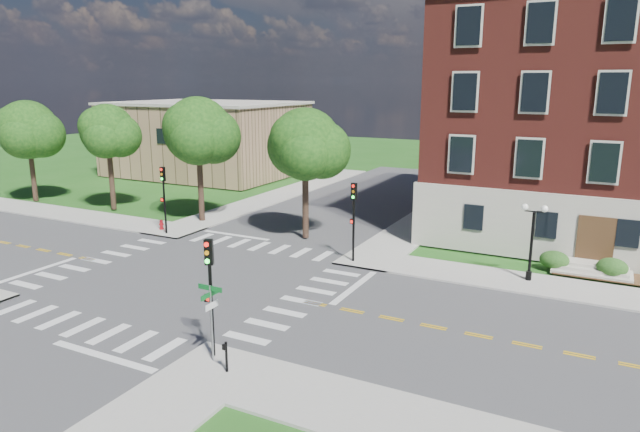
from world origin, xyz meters
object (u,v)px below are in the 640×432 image
at_px(traffic_signal_nw, 164,191).
at_px(twin_lamp_west, 532,238).
at_px(push_button_post, 226,355).
at_px(fire_hydrant, 161,225).
at_px(traffic_signal_ne, 354,212).
at_px(traffic_signal_se, 210,283).
at_px(street_sign_pole, 211,308).

height_order(traffic_signal_nw, twin_lamp_west, traffic_signal_nw).
xyz_separation_m(push_button_post, fire_hydrant, (-16.90, 15.06, -0.33)).
relative_size(traffic_signal_ne, fire_hydrant, 6.40).
relative_size(traffic_signal_se, traffic_signal_nw, 1.00).
height_order(push_button_post, fire_hydrant, push_button_post).
height_order(traffic_signal_se, street_sign_pole, traffic_signal_se).
distance_m(traffic_signal_ne, twin_lamp_west, 10.07).
bearing_deg(fire_hydrant, twin_lamp_west, 1.83).
bearing_deg(push_button_post, street_sign_pole, 153.57).
distance_m(traffic_signal_se, push_button_post, 2.81).
xyz_separation_m(traffic_signal_ne, street_sign_pole, (0.30, -14.10, -0.88)).
bearing_deg(twin_lamp_west, push_button_post, -118.65).
height_order(traffic_signal_se, traffic_signal_ne, same).
distance_m(traffic_signal_se, street_sign_pole, 0.97).
bearing_deg(twin_lamp_west, fire_hydrant, -178.17).
xyz_separation_m(traffic_signal_nw, fire_hydrant, (-1.08, 0.71, -2.72)).
xyz_separation_m(traffic_signal_ne, twin_lamp_west, (9.96, 1.29, -0.66)).
height_order(traffic_signal_ne, street_sign_pole, traffic_signal_ne).
xyz_separation_m(traffic_signal_nw, push_button_post, (15.81, -14.35, -2.39)).
height_order(street_sign_pole, fire_hydrant, street_sign_pole).
xyz_separation_m(traffic_signal_ne, fire_hydrant, (-15.61, 0.47, -2.72)).
bearing_deg(street_sign_pole, twin_lamp_west, 57.87).
height_order(traffic_signal_nw, fire_hydrant, traffic_signal_nw).
relative_size(traffic_signal_nw, twin_lamp_west, 1.13).
distance_m(street_sign_pole, fire_hydrant, 21.65).
bearing_deg(push_button_post, traffic_signal_se, 146.67).
xyz_separation_m(twin_lamp_west, street_sign_pole, (-9.66, -15.39, -0.21)).
bearing_deg(traffic_signal_ne, street_sign_pole, -88.79).
relative_size(traffic_signal_nw, fire_hydrant, 6.40).
bearing_deg(traffic_signal_nw, traffic_signal_se, -42.89).
bearing_deg(fire_hydrant, traffic_signal_ne, -1.72).
bearing_deg(traffic_signal_se, twin_lamp_west, 56.64).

